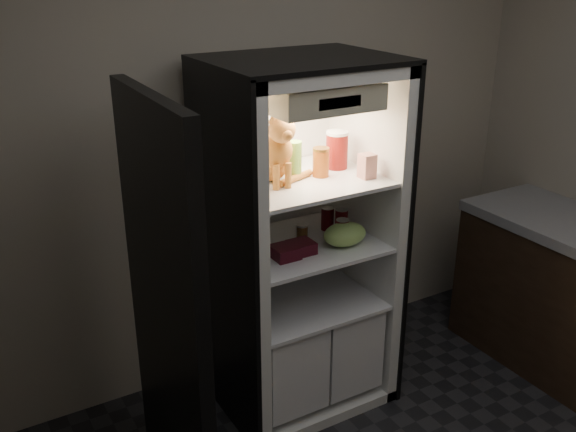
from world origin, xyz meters
name	(u,v)px	position (x,y,z in m)	size (l,w,h in m)	color
room_shell	(527,194)	(0.00, 0.00, 1.62)	(3.60, 3.60, 3.60)	white
refrigerator	(296,264)	(0.00, 1.38, 0.79)	(0.90, 0.72, 1.88)	white
fridge_door	(167,317)	(-0.85, 1.01, 0.91)	(0.08, 0.87, 1.85)	black
tabby_cat	(273,154)	(-0.16, 1.34, 1.43)	(0.31, 0.36, 0.38)	#B26816
parmesan_shaker	(294,160)	(-0.04, 1.33, 1.38)	(0.07, 0.07, 0.19)	#227D29
mayo_tub	(290,157)	(0.03, 1.49, 1.35)	(0.08, 0.08, 0.12)	white
salsa_jar	(321,162)	(0.09, 1.30, 1.36)	(0.08, 0.08, 0.15)	maroon
pepper_jar	(337,150)	(0.24, 1.37, 1.39)	(0.12, 0.12, 0.19)	maroon
cream_carton	(367,166)	(0.27, 1.16, 1.35)	(0.07, 0.07, 0.12)	silver
soda_can_a	(327,218)	(0.21, 1.40, 1.00)	(0.07, 0.07, 0.13)	black
soda_can_b	(341,220)	(0.25, 1.34, 1.00)	(0.07, 0.07, 0.13)	black
soda_can_c	(342,231)	(0.18, 1.22, 1.00)	(0.07, 0.07, 0.12)	black
condiment_jar	(302,232)	(0.02, 1.36, 0.98)	(0.06, 0.06, 0.08)	brown
grape_bag	(345,234)	(0.17, 1.19, 1.00)	(0.23, 0.17, 0.12)	#86A94F
berry_box_left	(285,252)	(-0.17, 1.21, 0.97)	(0.12, 0.12, 0.06)	#4E0D17
berry_box_right	(301,247)	(-0.07, 1.22, 0.97)	(0.12, 0.12, 0.06)	#4E0D17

